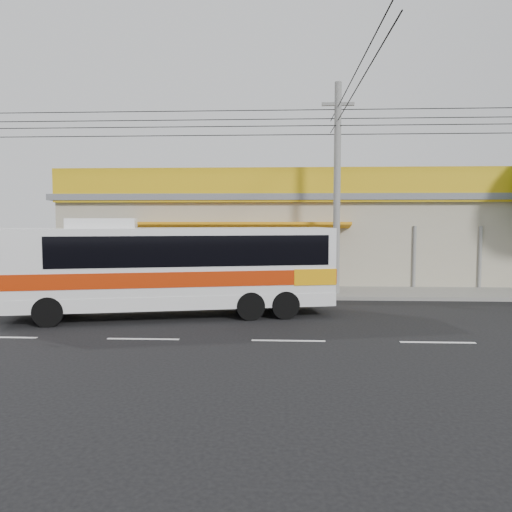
# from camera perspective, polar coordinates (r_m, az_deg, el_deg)

# --- Properties ---
(ground) EXTENTS (120.00, 120.00, 0.00)m
(ground) POSITION_cam_1_polar(r_m,az_deg,el_deg) (16.21, 3.57, -7.54)
(ground) COLOR black
(ground) RESTS_ON ground
(sidewalk) EXTENTS (30.00, 3.20, 0.15)m
(sidewalk) POSITION_cam_1_polar(r_m,az_deg,el_deg) (22.11, 3.35, -4.18)
(sidewalk) COLOR slate
(sidewalk) RESTS_ON ground
(lane_markings) EXTENTS (50.00, 0.12, 0.01)m
(lane_markings) POSITION_cam_1_polar(r_m,az_deg,el_deg) (13.77, 3.72, -9.65)
(lane_markings) COLOR silver
(lane_markings) RESTS_ON ground
(storefront_building) EXTENTS (22.60, 9.20, 5.70)m
(storefront_building) POSITION_cam_1_polar(r_m,az_deg,el_deg) (27.43, 3.25, 2.12)
(storefront_building) COLOR #A39B84
(storefront_building) RESTS_ON ground
(coach_bus) EXTENTS (11.05, 4.52, 3.33)m
(coach_bus) POSITION_cam_1_polar(r_m,az_deg,el_deg) (17.04, -8.98, -0.94)
(coach_bus) COLOR silver
(coach_bus) RESTS_ON ground
(motorbike_red) EXTENTS (1.81, 1.12, 0.90)m
(motorbike_red) POSITION_cam_1_polar(r_m,az_deg,el_deg) (24.40, -21.70, -2.44)
(motorbike_red) COLOR maroon
(motorbike_red) RESTS_ON sidewalk
(utility_pole) EXTENTS (34.00, 14.00, 8.98)m
(utility_pole) POSITION_cam_1_polar(r_m,az_deg,el_deg) (21.80, 9.33, 15.03)
(utility_pole) COLOR slate
(utility_pole) RESTS_ON ground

